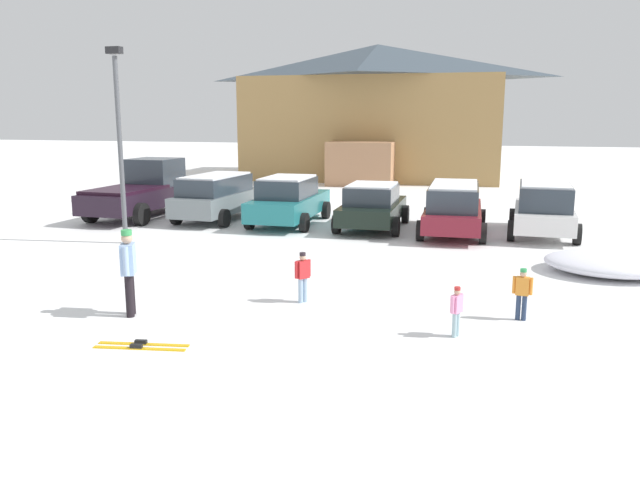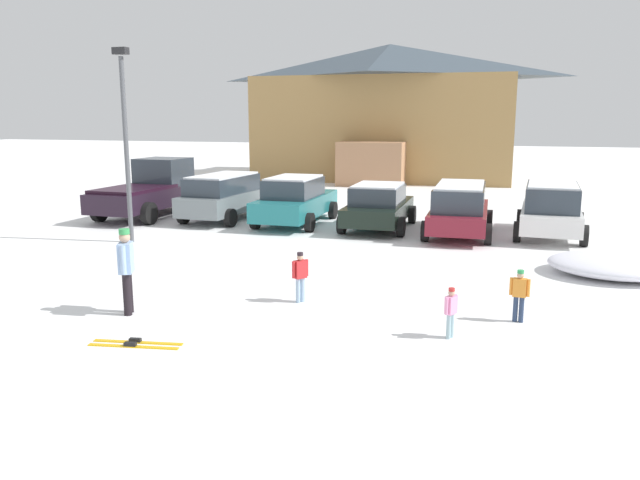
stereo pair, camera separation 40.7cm
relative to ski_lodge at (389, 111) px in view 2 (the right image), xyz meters
The scene contains 15 objects.
ground 33.77m from the ski_lodge, 82.21° to the right, with size 160.00×160.00×0.00m, color white.
ski_lodge is the anchor object (origin of this frame).
parked_grey_wagon 19.17m from the ski_lodge, 96.75° to the right, with size 2.18×4.31×1.68m.
parked_teal_hatchback 19.08m from the ski_lodge, 88.19° to the right, with size 2.23×4.73×1.70m.
parked_black_sedan 19.49m from the ski_lodge, 79.15° to the right, with size 2.26×4.35×1.54m.
parked_maroon_van 20.43m from the ski_lodge, 71.70° to the right, with size 2.23×4.72×1.65m.
parked_white_suv 20.94m from the ski_lodge, 63.86° to the right, with size 2.19×4.32×1.71m.
pickup_truck 19.65m from the ski_lodge, 105.83° to the right, with size 2.40×5.42×2.15m.
skier_child_in_orange_jacket 29.11m from the ski_lodge, 73.43° to the right, with size 0.37×0.17×0.99m.
skier_child_in_pink_snowsuit 30.05m from the ski_lodge, 76.16° to the right, with size 0.21×0.30×0.89m.
skier_child_in_red_jacket 28.26m from the ski_lodge, 81.85° to the right, with size 0.27×0.33×1.05m.
skier_adult_in_blue_parka 29.68m from the ski_lodge, 87.92° to the right, with size 0.38×0.57×1.67m.
pair_of_skis 31.26m from the ski_lodge, 85.99° to the right, with size 1.58×0.57×0.08m.
lamp_post 23.62m from the ski_lodge, 97.36° to the right, with size 0.44×0.24×5.70m.
plowed_snow_pile 25.88m from the ski_lodge, 65.97° to the right, with size 3.09×2.47×0.51m, color white.
Camera 2 is at (3.59, -6.15, 3.74)m, focal length 35.00 mm.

